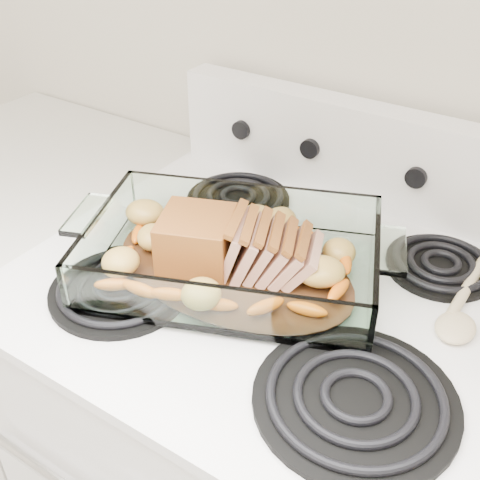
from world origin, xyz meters
The scene contains 6 objects.
electric_range centered at (0.00, 1.66, 0.48)m, with size 0.78×0.70×1.12m.
counter_left centered at (-0.67, 1.66, 0.47)m, with size 0.58×0.68×0.93m.
baking_dish centered at (-0.07, 1.62, 0.97)m, with size 0.43×0.28×0.08m.
pork_roast centered at (-0.09, 1.62, 0.99)m, with size 0.24×0.11×0.09m.
roast_vegetables centered at (-0.08, 1.66, 0.97)m, with size 0.37×0.20×0.05m.
wooden_spoon centered at (0.25, 1.73, 0.94)m, with size 0.05×0.25×0.02m.
Camera 1 is at (0.34, 1.01, 1.51)m, focal length 45.00 mm.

